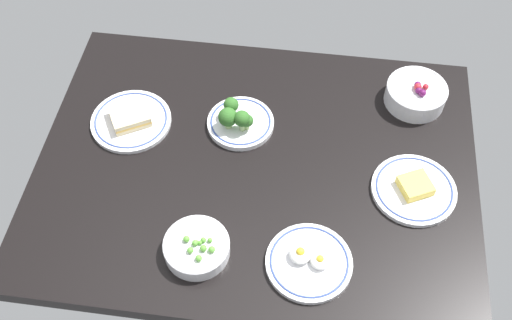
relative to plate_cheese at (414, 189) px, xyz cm
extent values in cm
cube|color=black|center=(-40.15, 2.93, -3.06)|extent=(113.22, 86.26, 4.00)
cylinder|color=silver|center=(0.00, 0.00, -0.42)|extent=(21.21, 21.21, 1.27)
torus|color=#33478C|center=(0.00, 0.00, 0.21)|extent=(19.17, 19.17, 0.50)
cube|color=#F2D14C|center=(0.00, 0.00, 1.51)|extent=(9.69, 9.53, 2.61)
cylinder|color=silver|center=(-75.65, 12.41, -0.47)|extent=(21.77, 21.77, 1.18)
torus|color=#33478C|center=(-75.65, 12.41, 0.12)|extent=(19.66, 19.66, 0.50)
cube|color=beige|center=(-75.65, 12.41, 0.72)|extent=(12.96, 12.60, 1.20)
cube|color=#E5B24C|center=(-75.65, 12.41, 1.72)|extent=(12.96, 12.60, 0.80)
cube|color=beige|center=(-75.65, 12.41, 2.72)|extent=(12.96, 12.60, 1.20)
cylinder|color=silver|center=(-46.04, 15.46, -0.26)|extent=(18.04, 18.04, 1.58)
torus|color=#33478C|center=(-46.04, 15.46, 0.53)|extent=(16.38, 16.38, 0.50)
cylinder|color=#9EBC72|center=(-45.17, 12.80, 1.92)|extent=(1.53, 1.53, 2.78)
sphere|color=#2D6023|center=(-45.17, 12.80, 4.95)|extent=(4.38, 4.38, 4.38)
cylinder|color=#9EBC72|center=(-43.95, 13.24, 1.51)|extent=(1.21, 1.21, 1.96)
sphere|color=#2D6023|center=(-43.95, 13.24, 3.78)|extent=(3.45, 3.45, 3.45)
cylinder|color=#9EBC72|center=(-48.73, 17.14, 1.99)|extent=(1.43, 1.43, 2.92)
sphere|color=#2D6023|center=(-48.73, 17.14, 4.98)|extent=(4.08, 4.08, 4.08)
cylinder|color=#9EBC72|center=(-48.98, 13.25, 1.52)|extent=(1.80, 1.80, 1.99)
sphere|color=#2D6023|center=(-48.98, 13.25, 4.45)|extent=(5.15, 5.15, 5.15)
cylinder|color=silver|center=(-50.44, -23.78, 0.78)|extent=(15.37, 15.37, 3.68)
torus|color=silver|center=(-50.44, -23.78, 2.62)|extent=(15.55, 15.55, 0.80)
sphere|color=#599E38|center=(-48.88, -22.83, 3.27)|extent=(1.30, 1.30, 1.30)
sphere|color=#599E38|center=(-50.31, -23.63, 3.19)|extent=(1.13, 1.13, 1.13)
sphere|color=#599E38|center=(-48.46, -25.00, 3.42)|extent=(1.58, 1.58, 1.58)
sphere|color=#599E38|center=(-47.35, -22.66, 3.21)|extent=(1.18, 1.18, 1.18)
sphere|color=#599E38|center=(-46.52, -25.05, 3.42)|extent=(1.59, 1.59, 1.59)
sphere|color=#599E38|center=(-52.76, -23.15, 3.41)|extent=(1.57, 1.57, 1.57)
sphere|color=#599E38|center=(-49.05, -27.59, 3.40)|extent=(1.55, 1.55, 1.55)
sphere|color=#599E38|center=(-49.48, -23.58, 3.13)|extent=(1.01, 1.01, 1.01)
sphere|color=#599E38|center=(-51.33, -25.86, 3.36)|extent=(1.47, 1.47, 1.47)
sphere|color=#599E38|center=(-50.61, -23.89, 3.35)|extent=(1.45, 1.45, 1.45)
cylinder|color=silver|center=(-24.32, -23.49, -0.39)|extent=(20.15, 20.15, 1.33)
torus|color=#33478C|center=(-24.32, -23.49, 0.28)|extent=(18.23, 18.23, 0.50)
ellipsoid|color=white|center=(-26.54, -22.67, 1.67)|extent=(5.07, 5.07, 2.79)
sphere|color=yellow|center=(-26.54, -22.67, 2.92)|extent=(2.03, 2.03, 2.03)
ellipsoid|color=white|center=(-21.98, -23.69, 1.47)|extent=(4.35, 4.35, 2.39)
sphere|color=yellow|center=(-21.98, -23.69, 2.55)|extent=(1.74, 1.74, 1.74)
cylinder|color=silver|center=(0.64, 30.40, 1.63)|extent=(16.62, 16.62, 5.38)
torus|color=silver|center=(0.64, 30.40, 4.32)|extent=(16.75, 16.75, 0.80)
sphere|color=#59144C|center=(0.68, 28.66, 5.20)|extent=(1.77, 1.77, 1.77)
sphere|color=#B2232D|center=(2.66, 30.41, 5.13)|extent=(1.62, 1.62, 1.62)
sphere|color=#59144C|center=(1.67, 27.86, 5.32)|extent=(1.99, 1.99, 1.99)
sphere|color=#B2232D|center=(0.48, 29.83, 5.36)|extent=(2.07, 2.07, 2.07)
sphere|color=#59144C|center=(0.46, 30.72, 5.26)|extent=(1.88, 1.88, 1.88)
camera|label=1|loc=(-28.06, -87.54, 126.17)|focal=42.54mm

